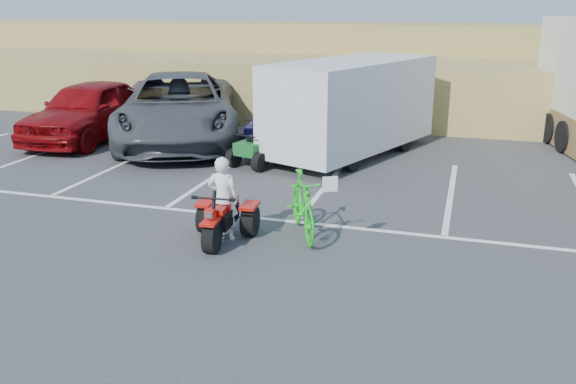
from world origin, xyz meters
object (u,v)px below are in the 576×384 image
(red_trike_atv, at_px, (222,242))
(red_car, at_px, (89,110))
(quad_atv_green, at_px, (257,165))
(rider, at_px, (223,198))
(quad_atv_blue, at_px, (260,148))
(cargo_trailer, at_px, (351,105))
(grey_pickup, at_px, (179,108))
(green_dirt_bike, at_px, (303,205))

(red_trike_atv, xyz_separation_m, red_car, (-6.90, 6.44, 0.87))
(quad_atv_green, bearing_deg, rider, -60.35)
(quad_atv_blue, bearing_deg, quad_atv_green, -81.69)
(quad_atv_green, bearing_deg, red_car, -177.45)
(cargo_trailer, bearing_deg, red_trike_atv, -76.33)
(red_trike_atv, bearing_deg, quad_atv_blue, 99.04)
(grey_pickup, distance_m, cargo_trailer, 5.12)
(red_trike_atv, relative_size, cargo_trailer, 0.25)
(grey_pickup, distance_m, quad_atv_green, 3.78)
(rider, distance_m, green_dirt_bike, 1.39)
(grey_pickup, distance_m, quad_atv_blue, 2.72)
(grey_pickup, relative_size, quad_atv_blue, 5.03)
(red_trike_atv, height_order, quad_atv_blue, red_trike_atv)
(quad_atv_green, bearing_deg, grey_pickup, 164.46)
(green_dirt_bike, bearing_deg, quad_atv_green, 92.62)
(grey_pickup, xyz_separation_m, quad_atv_blue, (2.53, -0.13, -0.98))
(green_dirt_bike, bearing_deg, cargo_trailer, 66.99)
(red_car, height_order, cargo_trailer, cargo_trailer)
(red_trike_atv, relative_size, green_dirt_bike, 0.77)
(red_car, distance_m, quad_atv_blue, 5.31)
(grey_pickup, xyz_separation_m, cargo_trailer, (5.10, -0.21, 0.37))
(red_trike_atv, bearing_deg, green_dirt_bike, 24.78)
(grey_pickup, height_order, quad_atv_green, grey_pickup)
(cargo_trailer, distance_m, quad_atv_blue, 2.91)
(red_car, bearing_deg, quad_atv_green, -16.72)
(cargo_trailer, xyz_separation_m, quad_atv_green, (-2.01, -1.75, -1.35))
(cargo_trailer, bearing_deg, quad_atv_blue, -160.52)
(red_trike_atv, relative_size, grey_pickup, 0.20)
(rider, xyz_separation_m, red_car, (-6.88, 6.29, 0.14))
(grey_pickup, bearing_deg, rider, -81.73)
(quad_atv_blue, relative_size, quad_atv_green, 1.05)
(rider, bearing_deg, quad_atv_green, -81.90)
(red_trike_atv, bearing_deg, cargo_trailer, 77.61)
(rider, bearing_deg, quad_atv_blue, -80.76)
(green_dirt_bike, bearing_deg, red_trike_atv, -176.76)
(rider, relative_size, quad_atv_blue, 1.04)
(cargo_trailer, bearing_deg, rider, -76.61)
(grey_pickup, bearing_deg, quad_atv_green, -55.76)
(grey_pickup, relative_size, quad_atv_green, 5.28)
(rider, height_order, cargo_trailer, cargo_trailer)
(cargo_trailer, bearing_deg, grey_pickup, -161.06)
(red_car, bearing_deg, cargo_trailer, -0.44)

